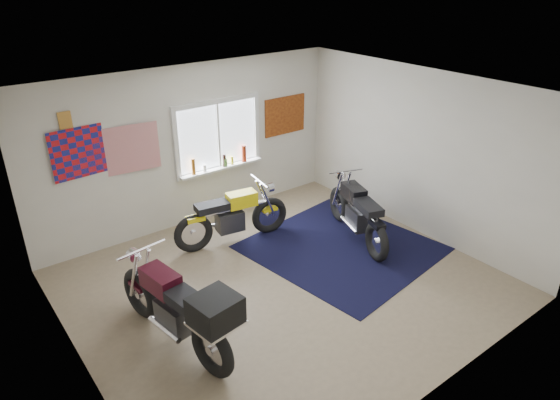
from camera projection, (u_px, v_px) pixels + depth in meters
ground at (284, 284)px, 7.06m from camera, size 5.50×5.50×0.00m
room_shell at (284, 177)px, 6.35m from camera, size 5.50×5.50×5.50m
navy_rug at (342, 248)px, 7.94m from camera, size 2.82×2.91×0.01m
window_assembly at (218, 140)px, 8.51m from camera, size 1.66×0.17×1.26m
oil_bottles at (225, 160)px, 8.65m from camera, size 1.09×0.09×0.30m
flag_display at (65, 120)px, 6.86m from camera, size 1.60×0.10×1.17m
triumph_poster at (285, 115)px, 9.23m from camera, size 0.90×0.03×0.70m
yellow_triumph at (232, 217)px, 7.96m from camera, size 1.95×0.60×0.98m
black_chrome_bike at (357, 214)px, 8.04m from camera, size 0.84×1.91×1.02m
maroon_tourer at (180, 310)px, 5.64m from camera, size 0.78×2.12×1.08m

